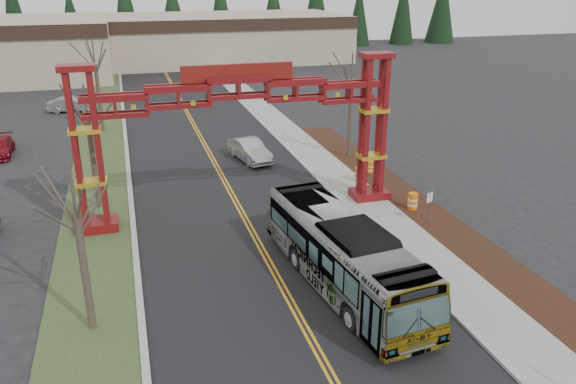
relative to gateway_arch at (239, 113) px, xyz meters
name	(u,v)px	position (x,y,z in m)	size (l,w,h in m)	color
road	(221,175)	(0.00, 7.00, -5.97)	(12.00, 110.00, 0.02)	black
lane_line_left	(219,175)	(-0.12, 7.00, -5.96)	(0.12, 100.00, 0.01)	orange
lane_line_right	(223,174)	(0.12, 7.00, -5.96)	(0.12, 100.00, 0.01)	orange
curb_right	(305,166)	(6.15, 7.00, -5.91)	(0.30, 110.00, 0.15)	#A6A7A1
sidewalk_right	(324,164)	(7.60, 7.00, -5.91)	(2.60, 110.00, 0.14)	gray
landscape_strip	(475,251)	(10.20, -8.00, -5.92)	(2.60, 50.00, 0.12)	black
grass_median	(100,186)	(-8.00, 7.00, -5.94)	(4.00, 110.00, 0.08)	#304623
curb_left	(129,183)	(-6.15, 7.00, -5.91)	(0.30, 110.00, 0.15)	#A6A7A1
gateway_arch	(239,113)	(0.00, 0.00, 0.00)	(18.20, 1.60, 8.90)	#580B0F
retail_building_east	(222,37)	(10.00, 61.95, -2.47)	(38.00, 20.30, 7.00)	tan
conifer_treeline	(153,14)	(0.25, 74.00, 0.50)	(116.10, 5.60, 13.00)	black
transit_bus	(343,254)	(2.57, -9.21, -4.36)	(2.72, 11.62, 3.24)	#A6AAAE
silver_sedan	(250,150)	(2.65, 9.63, -5.19)	(1.67, 4.80, 1.58)	#A5A8AD
parked_car_far_a	(72,104)	(-11.00, 30.12, -5.22)	(1.60, 4.60, 1.52)	#979B9E
bare_tree_median_near	(76,214)	(-8.00, -9.46, -1.06)	(2.99, 2.99, 6.93)	#382D26
bare_tree_median_mid	(88,122)	(-8.00, 3.38, -0.77)	(3.14, 3.14, 7.32)	#382D26
bare_tree_median_far	(95,65)	(-8.00, 21.48, -0.20)	(3.26, 3.26, 7.97)	#382D26
bare_tree_right_far	(352,83)	(10.00, 8.22, -0.32)	(3.11, 3.11, 7.76)	#382D26
street_sign	(429,202)	(9.44, -4.59, -4.56)	(0.43, 0.21, 1.98)	#3F3F44
barrel_south	(413,202)	(9.70, -2.37, -5.44)	(0.59, 0.59, 1.09)	orange
barrel_mid	(359,175)	(8.54, 2.90, -5.45)	(0.57, 0.57, 1.06)	orange
barrel_north	(370,168)	(9.99, 4.24, -5.52)	(0.50, 0.50, 0.92)	orange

